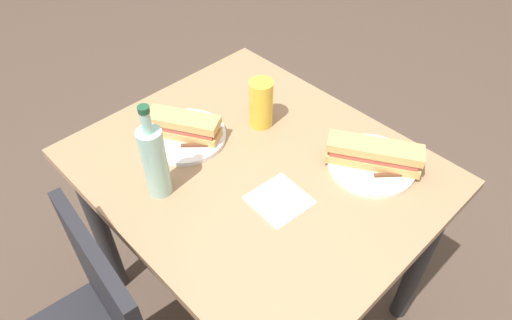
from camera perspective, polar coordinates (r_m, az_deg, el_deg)
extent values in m
plane|color=#47382D|center=(1.91, 0.00, -16.32)|extent=(8.00, 8.00, 0.00)
cube|color=#997251|center=(1.33, 0.00, -1.08)|extent=(0.97, 0.82, 0.03)
cylinder|color=#262628|center=(1.67, 19.48, -11.38)|extent=(0.06, 0.06, 0.70)
cylinder|color=#262628|center=(1.98, -1.29, 2.81)|extent=(0.06, 0.06, 0.70)
cylinder|color=#262628|center=(1.73, -18.50, -8.05)|extent=(0.06, 0.06, 0.70)
cube|color=black|center=(1.20, -17.55, -15.29)|extent=(0.38, 0.07, 0.40)
cylinder|color=silver|center=(1.35, 13.95, -0.55)|extent=(0.25, 0.25, 0.01)
cube|color=tan|center=(1.34, 14.09, 0.06)|extent=(0.26, 0.19, 0.02)
cube|color=#B74C3D|center=(1.32, 14.25, 0.72)|extent=(0.24, 0.18, 0.02)
cube|color=tan|center=(1.31, 14.41, 1.41)|extent=(0.26, 0.19, 0.02)
cube|color=silver|center=(1.29, 12.11, -1.99)|extent=(0.08, 0.08, 0.00)
cube|color=#59331E|center=(1.32, 15.94, -1.78)|extent=(0.06, 0.07, 0.01)
cylinder|color=white|center=(1.41, -8.68, 2.90)|extent=(0.25, 0.25, 0.01)
cube|color=tan|center=(1.40, -8.77, 3.51)|extent=(0.22, 0.17, 0.02)
cube|color=#B74C3D|center=(1.39, -8.87, 4.18)|extent=(0.20, 0.15, 0.02)
cube|color=tan|center=(1.37, -8.96, 4.87)|extent=(0.22, 0.17, 0.02)
cube|color=silver|center=(1.38, -11.24, 1.69)|extent=(0.08, 0.08, 0.00)
cube|color=#59331E|center=(1.36, -7.53, 1.79)|extent=(0.06, 0.06, 0.01)
cylinder|color=#99C6B7|center=(1.20, -12.28, -0.33)|extent=(0.06, 0.06, 0.21)
cylinder|color=#99C6B7|center=(1.12, -13.31, 4.56)|extent=(0.03, 0.03, 0.06)
cylinder|color=#19472D|center=(1.09, -13.63, 6.06)|extent=(0.03, 0.03, 0.02)
cylinder|color=gold|center=(1.41, 0.62, 6.94)|extent=(0.07, 0.07, 0.15)
cube|color=white|center=(1.23, 2.90, -4.92)|extent=(0.15, 0.15, 0.00)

